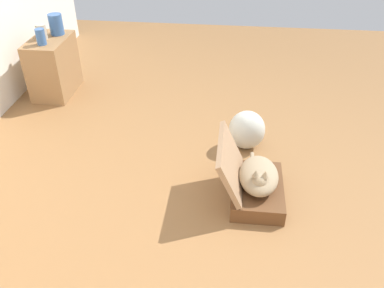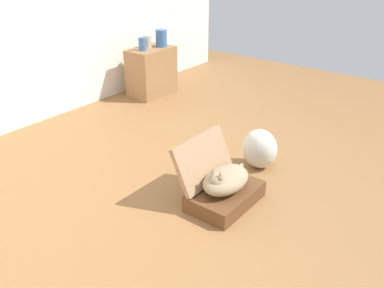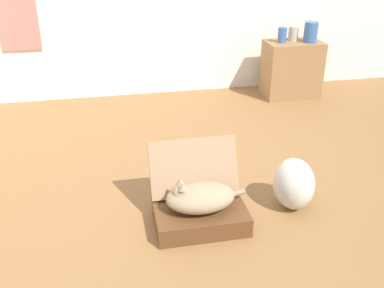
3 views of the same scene
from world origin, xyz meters
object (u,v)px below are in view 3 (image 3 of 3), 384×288
Objects in this scene: cat at (199,197)px; vase_tall at (282,35)px; plastic_bag_white at (294,184)px; suitcase_base at (200,217)px; side_table at (292,69)px; vase_round at (293,33)px; vase_short at (311,32)px.

cat is 3.29× the size of vase_tall.
suitcase_base is at bearing -172.73° from plastic_bag_white.
side_table reaches higher than cat.
plastic_bag_white is 2.40× the size of vase_round.
cat reaches higher than suitcase_base.
vase_short reaches higher than vase_round.
vase_short reaches higher than side_table.
plastic_bag_white is 2.11m from side_table.
vase_round is (-0.14, 0.10, -0.03)m from vase_short.
suitcase_base is 1.63× the size of plastic_bag_white.
plastic_bag_white is 2.18m from vase_short.
vase_round reaches higher than cat.
vase_round is (0.14, 0.06, -0.00)m from vase_tall.
side_table is 0.36m from vase_round.
vase_tall reaches higher than side_table.
side_table is 0.41m from vase_short.
vase_short is at bearing 51.95° from suitcase_base.
vase_tall is at bearing -177.07° from side_table.
vase_tall is (1.28, 2.03, 0.44)m from cat.
vase_short reaches higher than suitcase_base.
side_table is at bearing -90.00° from vase_round.
side_table is at bearing 68.04° from plastic_bag_white.
vase_round is (0.00, 0.05, 0.36)m from side_table.
vase_round reaches higher than plastic_bag_white.
vase_short is (0.28, -0.04, 0.03)m from vase_tall.
vase_short is at bearing -8.26° from vase_tall.
suitcase_base is 2.58m from vase_round.
plastic_bag_white is at bearing -111.96° from side_table.
vase_tall is 0.29m from vase_short.
vase_short is at bearing -34.27° from vase_round.
vase_round reaches higher than side_table.
plastic_bag_white is at bearing -115.99° from vase_short.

